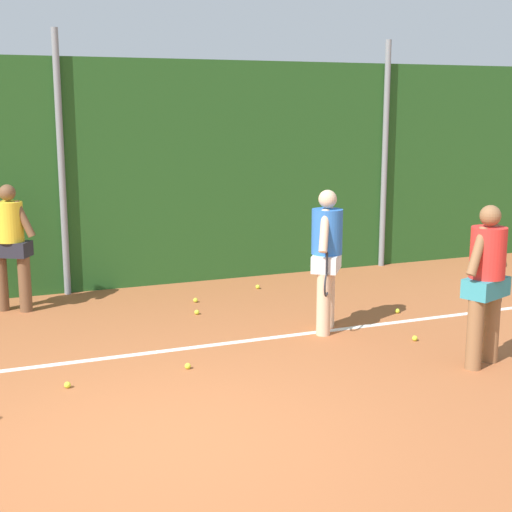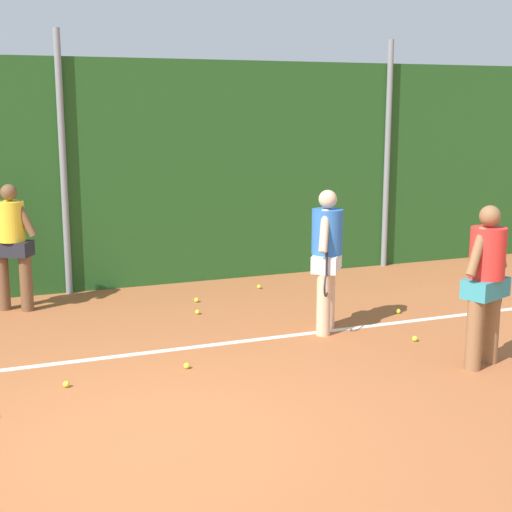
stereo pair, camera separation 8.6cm
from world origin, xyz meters
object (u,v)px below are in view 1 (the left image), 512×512
Objects in this scene: player_foreground_near at (487,277)px; player_midcourt at (327,253)px; tennis_ball_5 at (197,312)px; tennis_ball_12 at (196,300)px; tennis_ball_6 at (464,290)px; tennis_ball_10 at (397,311)px; tennis_ball_9 at (258,287)px; tennis_ball_8 at (415,338)px; tennis_ball_3 at (188,366)px; player_backcourt_far at (10,241)px; tennis_ball_0 at (67,385)px.

player_midcourt reaches higher than player_foreground_near.
tennis_ball_12 is (0.17, 0.62, 0.00)m from tennis_ball_5.
tennis_ball_10 is (-1.59, -0.64, 0.00)m from tennis_ball_6.
tennis_ball_5 is 1.67m from tennis_ball_9.
tennis_ball_3 is at bearing 178.34° from tennis_ball_8.
tennis_ball_8 is at bearing -75.91° from tennis_ball_9.
player_foreground_near is at bearing -124.13° from tennis_ball_6.
tennis_ball_6 is 4.10m from tennis_ball_12.
player_backcourt_far is 26.54× the size of tennis_ball_10.
player_midcourt is 27.02× the size of tennis_ball_8.
player_backcourt_far is 6.67m from tennis_ball_6.
tennis_ball_0 is at bearing -54.61° from player_backcourt_far.
player_backcourt_far is 26.54× the size of tennis_ball_5.
player_midcourt is 3.52m from tennis_ball_0.
tennis_ball_12 is at bearing 125.36° from tennis_ball_8.
tennis_ball_5 is (-2.29, 3.08, -0.96)m from player_foreground_near.
tennis_ball_3 is at bearing -35.07° from player_midcourt.
tennis_ball_12 is (-1.14, -0.42, 0.00)m from tennis_ball_9.
player_midcourt is 27.02× the size of tennis_ball_0.
tennis_ball_6 is at bearing -4.45° from tennis_ball_5.
tennis_ball_0 is 6.42m from tennis_ball_6.
tennis_ball_0 is 2.90m from tennis_ball_5.
player_midcourt reaches higher than tennis_ball_8.
tennis_ball_0 is 4.72m from tennis_ball_10.
tennis_ball_9 is (-0.78, 3.12, 0.00)m from tennis_ball_8.
tennis_ball_0 is at bearing -136.81° from tennis_ball_9.
tennis_ball_6 is (2.88, 0.99, -0.97)m from player_midcourt.
tennis_ball_3 is at bearing 139.26° from player_foreground_near.
tennis_ball_9 and tennis_ball_12 have the same top height.
tennis_ball_0 and tennis_ball_3 have the same top height.
player_midcourt is at bearing 19.00° from tennis_ball_3.
tennis_ball_0 is 1.00× the size of tennis_ball_8.
tennis_ball_10 is (4.85, -2.09, -0.95)m from player_backcourt_far.
tennis_ball_5 is 1.00× the size of tennis_ball_10.
player_backcourt_far is at bearing 153.68° from tennis_ball_5.
tennis_ball_10 is at bearing 13.85° from tennis_ball_0.
player_backcourt_far is at bearing 156.69° from tennis_ball_10.
tennis_ball_12 is at bearing 70.92° from tennis_ball_3.
player_midcourt reaches higher than tennis_ball_3.
player_midcourt is 27.02× the size of tennis_ball_3.
tennis_ball_5 is 2.96m from tennis_ball_8.
player_foreground_near is at bearing -11.94° from player_backcourt_far.
tennis_ball_5 is 2.74m from tennis_ball_10.
player_foreground_near is at bearing -53.40° from tennis_ball_5.
tennis_ball_0 is 4.57m from tennis_ball_9.
tennis_ball_3 is 2.14m from tennis_ball_5.
tennis_ball_10 and tennis_ball_12 have the same top height.
tennis_ball_10 is (1.28, 0.35, -0.97)m from player_midcourt.
player_midcourt is at bearing -45.76° from tennis_ball_5.
tennis_ball_10 is (2.56, -0.96, 0.00)m from tennis_ball_5.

